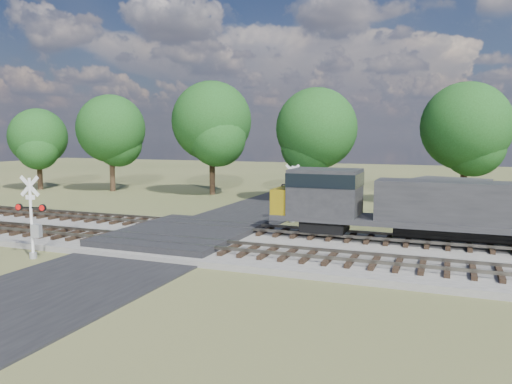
% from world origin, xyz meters
% --- Properties ---
extents(ground, '(160.00, 160.00, 0.00)m').
position_xyz_m(ground, '(0.00, 0.00, 0.00)').
color(ground, '#49522B').
rests_on(ground, ground).
extents(ballast_bed, '(140.00, 10.00, 0.30)m').
position_xyz_m(ballast_bed, '(10.00, 0.50, 0.15)').
color(ballast_bed, gray).
rests_on(ballast_bed, ground).
extents(road, '(7.00, 60.00, 0.08)m').
position_xyz_m(road, '(0.00, 0.00, 0.04)').
color(road, black).
rests_on(road, ground).
extents(crossing_panel, '(7.00, 9.00, 0.62)m').
position_xyz_m(crossing_panel, '(0.00, 0.50, 0.32)').
color(crossing_panel, '#262628').
rests_on(crossing_panel, ground).
extents(track_near, '(140.00, 2.60, 0.33)m').
position_xyz_m(track_near, '(3.12, -2.00, 0.41)').
color(track_near, black).
rests_on(track_near, ballast_bed).
extents(track_far, '(140.00, 2.60, 0.33)m').
position_xyz_m(track_far, '(3.12, 3.00, 0.41)').
color(track_far, black).
rests_on(track_far, ballast_bed).
extents(crossing_signal_near, '(1.62, 0.41, 4.04)m').
position_xyz_m(crossing_signal_near, '(-4.65, -5.86, 1.68)').
color(crossing_signal_near, silver).
rests_on(crossing_signal_near, ground).
extents(crossing_signal_far, '(1.61, 0.35, 3.99)m').
position_xyz_m(crossing_signal_far, '(3.88, 8.41, 1.66)').
color(crossing_signal_far, silver).
rests_on(crossing_signal_far, ground).
extents(equipment_shed, '(5.63, 5.63, 3.05)m').
position_xyz_m(equipment_shed, '(13.81, 11.05, 1.54)').
color(equipment_shed, '#49351F').
rests_on(equipment_shed, ground).
extents(treeline, '(75.23, 9.86, 11.26)m').
position_xyz_m(treeline, '(4.45, 19.44, 6.41)').
color(treeline, black).
rests_on(treeline, ground).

